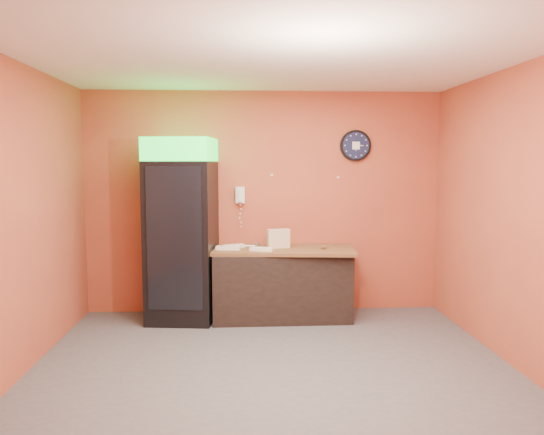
{
  "coord_description": "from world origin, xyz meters",
  "views": [
    {
      "loc": [
        -0.28,
        -4.73,
        1.9
      ],
      "look_at": [
        0.02,
        0.6,
        1.35
      ],
      "focal_mm": 35.0,
      "sensor_mm": 36.0,
      "label": 1
    }
  ],
  "objects": [
    {
      "name": "floor",
      "position": [
        0.0,
        0.0,
        0.0
      ],
      "size": [
        4.5,
        4.5,
        0.0
      ],
      "primitive_type": "plane",
      "color": "#47474C",
      "rests_on": "ground"
    },
    {
      "name": "back_wall",
      "position": [
        0.0,
        2.0,
        1.4
      ],
      "size": [
        4.5,
        0.02,
        2.8
      ],
      "primitive_type": "cube",
      "color": "#B85534",
      "rests_on": "floor"
    },
    {
      "name": "left_wall",
      "position": [
        -2.25,
        0.0,
        1.4
      ],
      "size": [
        0.02,
        4.0,
        2.8
      ],
      "primitive_type": "cube",
      "color": "#B85534",
      "rests_on": "floor"
    },
    {
      "name": "right_wall",
      "position": [
        2.25,
        0.0,
        1.4
      ],
      "size": [
        0.02,
        4.0,
        2.8
      ],
      "primitive_type": "cube",
      "color": "#B85534",
      "rests_on": "floor"
    },
    {
      "name": "ceiling",
      "position": [
        0.0,
        0.0,
        2.8
      ],
      "size": [
        4.5,
        4.0,
        0.02
      ],
      "primitive_type": "cube",
      "color": "white",
      "rests_on": "back_wall"
    },
    {
      "name": "beverage_cooler",
      "position": [
        -1.0,
        1.6,
        1.07
      ],
      "size": [
        0.85,
        0.86,
        2.19
      ],
      "rotation": [
        0.0,
        0.0,
        -0.11
      ],
      "color": "black",
      "rests_on": "floor"
    },
    {
      "name": "prep_counter",
      "position": [
        0.2,
        1.63,
        0.41
      ],
      "size": [
        1.66,
        0.74,
        0.83
      ],
      "primitive_type": "cube",
      "rotation": [
        0.0,
        0.0,
        0.01
      ],
      "color": "black",
      "rests_on": "floor"
    },
    {
      "name": "wall_clock",
      "position": [
        1.16,
        1.97,
        2.12
      ],
      "size": [
        0.39,
        0.06,
        0.39
      ],
      "color": "black",
      "rests_on": "back_wall"
    },
    {
      "name": "wall_phone",
      "position": [
        -0.3,
        1.95,
        1.5
      ],
      "size": [
        0.11,
        0.1,
        0.21
      ],
      "color": "white",
      "rests_on": "back_wall"
    },
    {
      "name": "butcher_paper",
      "position": [
        0.2,
        1.63,
        0.85
      ],
      "size": [
        1.83,
        0.94,
        0.04
      ],
      "primitive_type": "cube",
      "rotation": [
        0.0,
        0.0,
        -0.09
      ],
      "color": "brown",
      "rests_on": "prep_counter"
    },
    {
      "name": "sub_roll_stack",
      "position": [
        0.16,
        1.65,
        0.98
      ],
      "size": [
        0.29,
        0.15,
        0.23
      ],
      "rotation": [
        0.0,
        0.0,
        0.22
      ],
      "color": "beige",
      "rests_on": "butcher_paper"
    },
    {
      "name": "wrapped_sandwich_left",
      "position": [
        -0.45,
        1.56,
        0.89
      ],
      "size": [
        0.3,
        0.15,
        0.04
      ],
      "primitive_type": "cube",
      "rotation": [
        0.0,
        0.0,
        -0.14
      ],
      "color": "white",
      "rests_on": "butcher_paper"
    },
    {
      "name": "wrapped_sandwich_mid",
      "position": [
        -0.05,
        1.46,
        0.89
      ],
      "size": [
        0.29,
        0.18,
        0.04
      ],
      "primitive_type": "cube",
      "rotation": [
        0.0,
        0.0,
        -0.3
      ],
      "color": "white",
      "rests_on": "butcher_paper"
    },
    {
      "name": "wrapped_sandwich_right",
      "position": [
        -0.38,
        1.72,
        0.88
      ],
      "size": [
        0.28,
        0.2,
        0.04
      ],
      "primitive_type": "cube",
      "rotation": [
        0.0,
        0.0,
        0.42
      ],
      "color": "white",
      "rests_on": "butcher_paper"
    },
    {
      "name": "kitchen_tool",
      "position": [
        -0.1,
        1.77,
        0.9
      ],
      "size": [
        0.06,
        0.06,
        0.06
      ],
      "primitive_type": "cylinder",
      "color": "silver",
      "rests_on": "butcher_paper"
    }
  ]
}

